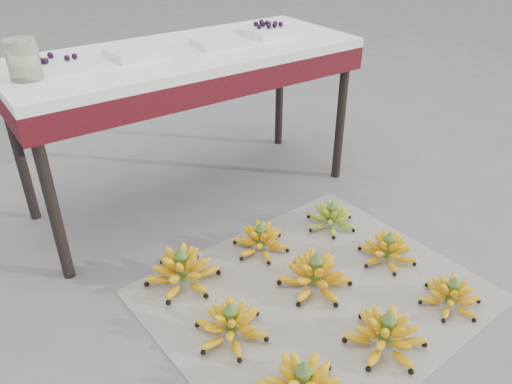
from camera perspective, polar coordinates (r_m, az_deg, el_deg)
ground at (r=2.00m, az=5.83°, el=-13.68°), size 60.00×60.00×0.00m
newspaper_mat at (r=2.07m, az=6.74°, el=-11.58°), size 1.31×1.12×0.01m
bunch_front_center at (r=1.88m, az=14.62°, el=-15.48°), size 0.37×0.37×0.17m
bunch_front_right at (r=2.12m, az=21.39°, el=-10.97°), size 0.29×0.29×0.14m
bunch_mid_left at (r=1.86m, az=-2.88°, el=-14.90°), size 0.33×0.33×0.16m
bunch_mid_center at (r=2.07m, az=6.77°, el=-9.44°), size 0.31×0.31×0.18m
bunch_mid_right at (r=2.27m, az=14.80°, el=-6.43°), size 0.31×0.31×0.15m
bunch_back_left at (r=2.09m, az=-8.41°, el=-8.84°), size 0.39×0.39×0.19m
bunch_back_center at (r=2.26m, az=0.55°, el=-5.53°), size 0.31×0.31×0.15m
bunch_back_right at (r=2.43m, az=8.57°, el=-2.92°), size 0.32×0.32×0.15m
vendor_table at (r=2.43m, az=-7.92°, el=13.84°), size 1.64×0.66×0.79m
tray_far_left at (r=2.23m, az=-21.72°, el=13.48°), size 0.27×0.21×0.06m
tray_left at (r=2.32m, az=-13.48°, el=15.31°), size 0.26×0.20×0.04m
tray_right at (r=2.44m, az=-4.39°, el=16.72°), size 0.23×0.17×0.04m
tray_far_right at (r=2.64m, az=1.18°, el=18.01°), size 0.30×0.24×0.07m
glass_jar at (r=2.13m, az=-25.07°, el=13.56°), size 0.15×0.15×0.15m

